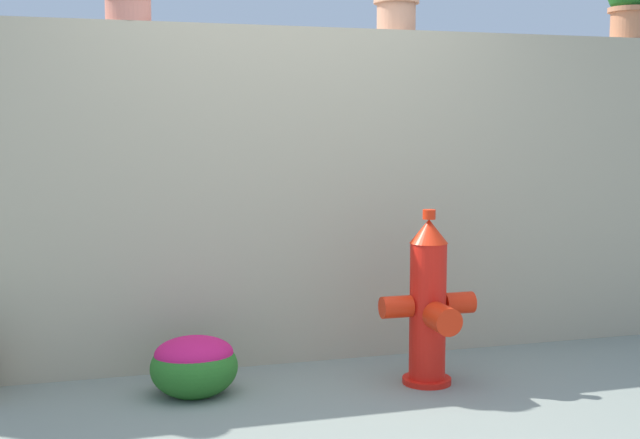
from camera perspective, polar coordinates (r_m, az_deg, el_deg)
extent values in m
plane|color=gray|center=(3.86, 1.37, -13.96)|extent=(24.00, 24.00, 0.00)
cube|color=tan|center=(4.76, -2.83, 1.63)|extent=(5.27, 0.31, 1.89)
cylinder|color=#C36F5D|center=(4.63, -13.10, 14.14)|extent=(0.24, 0.24, 0.17)
cylinder|color=tan|center=(5.03, 5.28, 13.81)|extent=(0.23, 0.23, 0.20)
cylinder|color=tan|center=(5.04, 5.29, 14.78)|extent=(0.27, 0.27, 0.03)
cylinder|color=#C0744E|center=(5.73, 20.51, 12.53)|extent=(0.22, 0.22, 0.20)
cylinder|color=#C0744E|center=(5.74, 20.55, 13.38)|extent=(0.26, 0.26, 0.03)
cylinder|color=red|center=(4.47, 7.37, -10.94)|extent=(0.26, 0.26, 0.03)
cylinder|color=red|center=(4.37, 7.44, -6.46)|extent=(0.19, 0.19, 0.74)
cone|color=red|center=(4.30, 7.52, -0.81)|extent=(0.20, 0.20, 0.12)
cylinder|color=red|center=(4.29, 7.54, 0.35)|extent=(0.07, 0.07, 0.05)
cylinder|color=red|center=(4.30, 5.29, -6.02)|extent=(0.16, 0.11, 0.11)
cylinder|color=red|center=(4.44, 9.53, -5.70)|extent=(0.16, 0.11, 0.11)
cylinder|color=red|center=(4.21, 8.44, -6.80)|extent=(0.14, 0.18, 0.14)
ellipsoid|color=#296C23|center=(4.26, -8.67, -10.05)|extent=(0.44, 0.40, 0.31)
ellipsoid|color=#C7185E|center=(4.24, -8.69, -9.14)|extent=(0.40, 0.35, 0.17)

